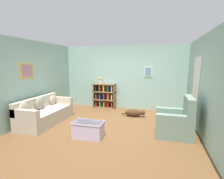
{
  "coord_description": "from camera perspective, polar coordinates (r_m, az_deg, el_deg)",
  "views": [
    {
      "loc": [
        1.44,
        -4.88,
        1.88
      ],
      "look_at": [
        0.0,
        0.4,
        1.05
      ],
      "focal_mm": 28.0,
      "sensor_mm": 36.0,
      "label": 1
    }
  ],
  "objects": [
    {
      "name": "ground_plane",
      "position": [
        5.42,
        -1.14,
        -11.65
      ],
      "size": [
        14.0,
        14.0,
        0.0
      ],
      "primitive_type": "plane",
      "color": "brown"
    },
    {
      "name": "vase",
      "position": [
        7.35,
        -3.85,
        3.06
      ],
      "size": [
        0.12,
        0.12,
        0.27
      ],
      "color": "silver",
      "rests_on": "bookshelf"
    },
    {
      "name": "wall_right",
      "position": [
        5.06,
        27.8,
        0.96
      ],
      "size": [
        0.16,
        5.0,
        2.6
      ],
      "color": "#93BCB2",
      "rests_on": "ground_plane"
    },
    {
      "name": "coffee_table",
      "position": [
        4.58,
        -7.72,
        -12.67
      ],
      "size": [
        0.77,
        0.44,
        0.41
      ],
      "color": "#BCB2D1",
      "rests_on": "ground_plane"
    },
    {
      "name": "bookshelf",
      "position": [
        7.41,
        -2.47,
        -2.09
      ],
      "size": [
        0.95,
        0.29,
        1.02
      ],
      "color": "olive",
      "rests_on": "ground_plane"
    },
    {
      "name": "couch",
      "position": [
        5.96,
        -21.1,
        -7.23
      ],
      "size": [
        0.82,
        1.96,
        0.82
      ],
      "color": "#B7AD99",
      "rests_on": "ground_plane"
    },
    {
      "name": "dog",
      "position": [
        6.28,
        7.31,
        -7.56
      ],
      "size": [
        0.86,
        0.24,
        0.26
      ],
      "color": "#472D19",
      "rests_on": "ground_plane"
    },
    {
      "name": "recliner_chair",
      "position": [
        4.92,
        20.25,
        -9.95
      ],
      "size": [
        0.9,
        0.86,
        1.04
      ],
      "color": "gray",
      "rests_on": "ground_plane"
    },
    {
      "name": "wall_left",
      "position": [
        6.33,
        -23.94,
        2.64
      ],
      "size": [
        0.13,
        5.0,
        2.6
      ],
      "color": "#93BCB2",
      "rests_on": "ground_plane"
    },
    {
      "name": "wall_back",
      "position": [
        7.3,
        3.85,
        4.04
      ],
      "size": [
        5.6,
        0.13,
        2.6
      ],
      "color": "#93BCB2",
      "rests_on": "ground_plane"
    }
  ]
}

